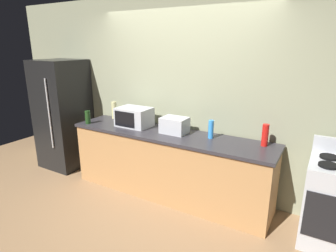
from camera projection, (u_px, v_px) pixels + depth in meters
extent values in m
plane|color=#93704C|center=(152.00, 207.00, 3.62)|extent=(8.00, 8.00, 0.00)
cube|color=gray|center=(183.00, 95.00, 3.91)|extent=(6.40, 0.10, 2.70)
cube|color=#B27F4C|center=(168.00, 166.00, 3.83)|extent=(2.80, 0.60, 0.86)
cube|color=#2D2B30|center=(168.00, 135.00, 3.71)|extent=(2.84, 0.64, 0.04)
cube|color=black|center=(63.00, 114.00, 4.70)|extent=(0.72, 0.70, 1.80)
cylinder|color=silver|center=(49.00, 114.00, 4.29)|extent=(0.02, 0.02, 1.10)
cube|color=#B7BABF|center=(336.00, 205.00, 2.86)|extent=(0.60, 0.60, 0.90)
cube|color=black|center=(336.00, 221.00, 2.61)|extent=(0.55, 0.02, 0.48)
cylinder|color=black|center=(328.00, 165.00, 2.69)|extent=(0.18, 0.18, 0.02)
cylinder|color=black|center=(329.00, 157.00, 2.89)|extent=(0.18, 0.18, 0.02)
cube|color=#B7BABF|center=(134.00, 117.00, 3.99)|extent=(0.48, 0.34, 0.27)
cube|color=black|center=(124.00, 119.00, 3.87)|extent=(0.34, 0.01, 0.21)
cube|color=#B7BABF|center=(175.00, 125.00, 3.69)|extent=(0.34, 0.26, 0.21)
cylinder|color=beige|center=(114.00, 110.00, 4.41)|extent=(0.08, 0.08, 0.27)
cylinder|color=#338CE5|center=(211.00, 129.00, 3.48)|extent=(0.07, 0.07, 0.23)
cylinder|color=red|center=(265.00, 135.00, 3.21)|extent=(0.08, 0.08, 0.26)
cylinder|color=#1E3F19|center=(88.00, 117.00, 4.12)|extent=(0.08, 0.08, 0.19)
cylinder|color=#2D4CB2|center=(121.00, 117.00, 4.30)|extent=(0.09, 0.09, 0.10)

